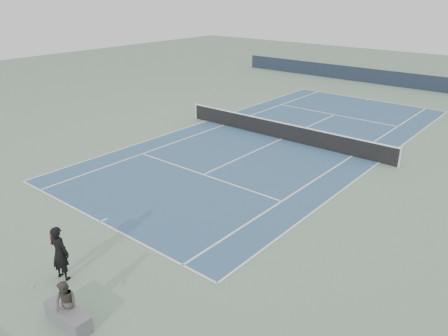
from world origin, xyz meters
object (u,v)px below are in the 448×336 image
Objects in this scene: tennis_net at (282,130)px; tennis_ball at (32,286)px; tennis_player at (60,253)px; spectator_bench at (67,310)px.

tennis_net is 15.38m from tennis_ball.
tennis_player reaches higher than tennis_net.
tennis_ball is (1.62, -15.29, -0.47)m from tennis_net.
spectator_bench is (3.68, -15.43, -0.07)m from tennis_net.
tennis_net reaches higher than tennis_ball.
tennis_player reaches higher than spectator_bench.
tennis_player is 1.17m from tennis_ball.
tennis_player is 2.07m from spectator_bench.
tennis_ball is 0.05× the size of spectator_bench.
tennis_ball is at bearing -83.94° from tennis_net.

